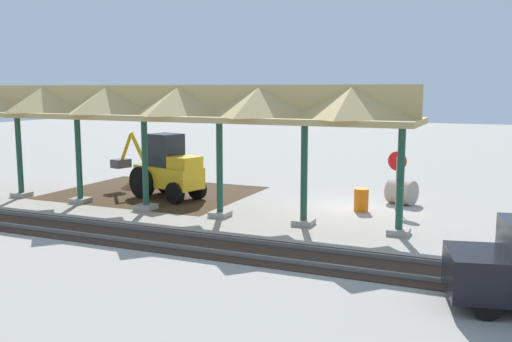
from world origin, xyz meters
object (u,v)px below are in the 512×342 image
at_px(stop_sign, 397,168).
at_px(backhoe, 166,169).
at_px(concrete_pipe, 401,192).
at_px(traffic_barrel, 361,200).

distance_m(stop_sign, backhoe, 9.80).
relative_size(concrete_pipe, traffic_barrel, 1.47).
bearing_deg(stop_sign, concrete_pipe, -89.31).
xyz_separation_m(backhoe, concrete_pipe, (-9.68, -2.75, -0.75)).
height_order(stop_sign, concrete_pipe, stop_sign).
height_order(backhoe, traffic_barrel, backhoe).
bearing_deg(concrete_pipe, backhoe, 15.88).
bearing_deg(traffic_barrel, concrete_pipe, -120.01).
bearing_deg(traffic_barrel, stop_sign, -150.19).
relative_size(stop_sign, traffic_barrel, 2.60).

